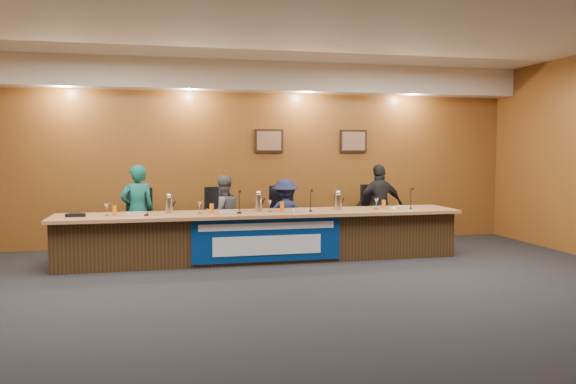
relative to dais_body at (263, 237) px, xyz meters
name	(u,v)px	position (x,y,z in m)	size (l,w,h in m)	color
floor	(300,301)	(0.00, -2.40, -0.35)	(10.00, 10.00, 0.00)	black
ceiling	(301,9)	(0.00, -2.40, 2.85)	(10.00, 8.00, 0.04)	silver
wall_back	(247,155)	(0.00, 1.60, 1.25)	(10.00, 0.04, 3.20)	brown
soffit	(248,77)	(0.00, 1.35, 2.60)	(10.00, 0.50, 0.50)	beige
dais_body	(263,237)	(0.00, 0.00, 0.00)	(6.00, 0.80, 0.70)	#382513
dais_top	(263,213)	(0.00, -0.05, 0.38)	(6.10, 0.95, 0.05)	#9E6B43
banner	(267,240)	(0.00, -0.41, 0.03)	(2.20, 0.02, 0.65)	navy
banner_text_upper	(268,226)	(0.00, -0.43, 0.23)	(2.00, 0.01, 0.10)	silver
banner_text_lower	(268,245)	(0.00, -0.43, -0.05)	(1.60, 0.01, 0.28)	silver
wall_photo_left	(269,141)	(0.40, 1.57, 1.50)	(0.52, 0.04, 0.42)	black
wall_photo_right	(353,141)	(2.00, 1.57, 1.50)	(0.52, 0.04, 0.42)	black
panelist_a	(137,211)	(-1.88, 0.70, 0.38)	(0.53, 0.35, 1.46)	#0C4F49
panelist_b	(223,214)	(-0.53, 0.70, 0.29)	(0.62, 0.48, 1.28)	#515056
panelist_c	(285,215)	(0.51, 0.70, 0.25)	(0.78, 0.45, 1.21)	#151C3D
panelist_d	(380,206)	(2.19, 0.70, 0.37)	(0.84, 0.35, 1.44)	black
office_chair_a	(138,226)	(-1.88, 0.80, 0.13)	(0.48, 0.48, 0.08)	black
office_chair_b	(222,223)	(-0.53, 0.80, 0.13)	(0.48, 0.48, 0.08)	black
office_chair_c	(284,222)	(0.51, 0.80, 0.13)	(0.48, 0.48, 0.08)	black
office_chair_d	(377,219)	(2.19, 0.80, 0.13)	(0.48, 0.48, 0.08)	black
nameplate_a	(135,214)	(-1.86, -0.28, 0.45)	(0.24, 0.06, 0.09)	white
microphone_a	(146,215)	(-1.72, -0.16, 0.41)	(0.07, 0.07, 0.02)	black
juice_glass_a	(114,211)	(-2.16, -0.11, 0.47)	(0.06, 0.06, 0.15)	orange
water_glass_a	(107,210)	(-2.26, -0.08, 0.49)	(0.08, 0.08, 0.18)	silver
nameplate_b	(229,212)	(-0.55, -0.32, 0.45)	(0.24, 0.06, 0.09)	white
microphone_b	(239,213)	(-0.38, -0.16, 0.41)	(0.07, 0.07, 0.02)	black
juice_glass_b	(212,209)	(-0.78, -0.12, 0.47)	(0.06, 0.06, 0.15)	orange
water_glass_b	(200,207)	(-0.95, -0.07, 0.49)	(0.08, 0.08, 0.18)	silver
nameplate_c	(302,210)	(0.54, -0.30, 0.45)	(0.24, 0.06, 0.09)	white
microphone_c	(310,211)	(0.71, -0.17, 0.41)	(0.07, 0.07, 0.02)	black
juice_glass_c	(282,207)	(0.28, -0.10, 0.47)	(0.06, 0.06, 0.15)	orange
water_glass_c	(270,206)	(0.10, -0.08, 0.49)	(0.08, 0.08, 0.18)	silver
nameplate_d	(402,207)	(2.16, -0.30, 0.45)	(0.24, 0.06, 0.09)	white
microphone_d	(410,208)	(2.34, -0.17, 0.41)	(0.07, 0.07, 0.02)	black
juice_glass_d	(384,205)	(1.93, -0.11, 0.47)	(0.06, 0.06, 0.15)	orange
water_glass_d	(376,204)	(1.81, -0.10, 0.49)	(0.08, 0.08, 0.18)	silver
carafe_left	(169,205)	(-1.39, 0.05, 0.52)	(0.11, 0.11, 0.24)	silver
carafe_mid	(259,203)	(-0.05, 0.04, 0.53)	(0.11, 0.11, 0.26)	silver
carafe_right	(338,202)	(1.20, -0.03, 0.52)	(0.13, 0.13, 0.24)	silver
speakerphone	(76,215)	(-2.68, -0.06, 0.43)	(0.32, 0.32, 0.05)	black
paper_stack	(400,209)	(2.21, -0.10, 0.40)	(0.22, 0.30, 0.01)	white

